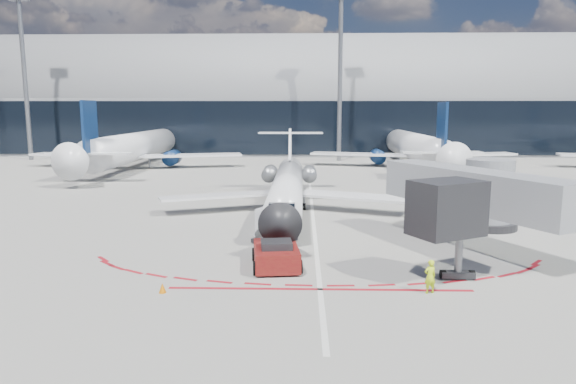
{
  "coord_description": "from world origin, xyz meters",
  "views": [
    {
      "loc": [
        -0.85,
        -34.07,
        8.2
      ],
      "look_at": [
        -1.85,
        2.03,
        2.33
      ],
      "focal_mm": 32.0,
      "sensor_mm": 36.0,
      "label": 1
    }
  ],
  "objects_px": {
    "ramp_worker": "(430,277)",
    "uld_container": "(275,226)",
    "pushback_tug": "(276,255)",
    "regional_jet": "(287,186)"
  },
  "relations": [
    {
      "from": "ramp_worker",
      "to": "regional_jet",
      "type": "bearing_deg",
      "value": -87.17
    },
    {
      "from": "ramp_worker",
      "to": "pushback_tug",
      "type": "bearing_deg",
      "value": -45.56
    },
    {
      "from": "pushback_tug",
      "to": "ramp_worker",
      "type": "distance_m",
      "value": 7.98
    },
    {
      "from": "uld_container",
      "to": "pushback_tug",
      "type": "bearing_deg",
      "value": -62.15
    },
    {
      "from": "pushback_tug",
      "to": "uld_container",
      "type": "distance_m",
      "value": 5.05
    },
    {
      "from": "ramp_worker",
      "to": "uld_container",
      "type": "xyz_separation_m",
      "value": [
        -7.44,
        8.68,
        0.29
      ]
    },
    {
      "from": "ramp_worker",
      "to": "uld_container",
      "type": "distance_m",
      "value": 11.44
    },
    {
      "from": "pushback_tug",
      "to": "ramp_worker",
      "type": "height_order",
      "value": "ramp_worker"
    },
    {
      "from": "pushback_tug",
      "to": "regional_jet",
      "type": "bearing_deg",
      "value": 82.54
    },
    {
      "from": "ramp_worker",
      "to": "uld_container",
      "type": "height_order",
      "value": "uld_container"
    }
  ]
}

